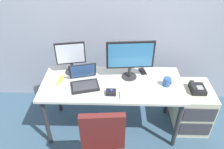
# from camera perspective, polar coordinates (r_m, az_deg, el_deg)

# --- Properties ---
(ground_plane) EXTENTS (8.00, 8.00, 0.00)m
(ground_plane) POSITION_cam_1_polar(r_m,az_deg,el_deg) (3.04, -0.00, -13.20)
(ground_plane) COLOR #355166
(back_wall) EXTENTS (6.00, 0.10, 2.80)m
(back_wall) POSITION_cam_1_polar(r_m,az_deg,el_deg) (2.84, 0.43, 17.36)
(back_wall) COLOR #9399AB
(back_wall) RESTS_ON ground
(desk) EXTENTS (1.63, 0.69, 0.74)m
(desk) POSITION_cam_1_polar(r_m,az_deg,el_deg) (2.58, -0.00, -3.58)
(desk) COLOR silver
(desk) RESTS_ON ground
(file_cabinet) EXTENTS (0.42, 0.53, 0.59)m
(file_cabinet) POSITION_cam_1_polar(r_m,az_deg,el_deg) (3.05, 20.01, -8.04)
(file_cabinet) COLOR beige
(file_cabinet) RESTS_ON ground
(desk_phone) EXTENTS (0.17, 0.20, 0.09)m
(desk_phone) POSITION_cam_1_polar(r_m,az_deg,el_deg) (2.83, 21.27, -3.42)
(desk_phone) COLOR black
(desk_phone) RESTS_ON file_cabinet
(monitor_main) EXTENTS (0.54, 0.18, 0.47)m
(monitor_main) POSITION_cam_1_polar(r_m,az_deg,el_deg) (2.48, 4.78, 4.54)
(monitor_main) COLOR #262628
(monitor_main) RESTS_ON desk
(monitor_side) EXTENTS (0.35, 0.18, 0.40)m
(monitor_side) POSITION_cam_1_polar(r_m,az_deg,el_deg) (2.64, -10.72, 4.71)
(monitor_side) COLOR #262628
(monitor_side) RESTS_ON desk
(keyboard) EXTENTS (0.42, 0.17, 0.03)m
(keyboard) POSITION_cam_1_polar(r_m,az_deg,el_deg) (2.37, 7.07, -5.27)
(keyboard) COLOR silver
(keyboard) RESTS_ON desk
(laptop) EXTENTS (0.37, 0.36, 0.23)m
(laptop) POSITION_cam_1_polar(r_m,az_deg,el_deg) (2.50, -7.29, -1.56)
(laptop) COLOR black
(laptop) RESTS_ON desk
(trackball_mouse) EXTENTS (0.11, 0.09, 0.07)m
(trackball_mouse) POSITION_cam_1_polar(r_m,az_deg,el_deg) (2.37, -0.26, -4.60)
(trackball_mouse) COLOR black
(trackball_mouse) RESTS_ON desk
(coffee_mug) EXTENTS (0.09, 0.08, 0.10)m
(coffee_mug) POSITION_cam_1_polar(r_m,az_deg,el_deg) (2.54, 14.14, -1.87)
(coffee_mug) COLOR #2C4F8C
(coffee_mug) RESTS_ON desk
(cell_phone) EXTENTS (0.10, 0.15, 0.01)m
(cell_phone) POSITION_cam_1_polar(r_m,az_deg,el_deg) (2.74, 7.98, 0.82)
(cell_phone) COLOR black
(cell_phone) RESTS_ON desk
(banana) EXTENTS (0.07, 0.19, 0.04)m
(banana) POSITION_cam_1_polar(r_m,az_deg,el_deg) (2.62, -13.33, -1.37)
(banana) COLOR yellow
(banana) RESTS_ON desk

